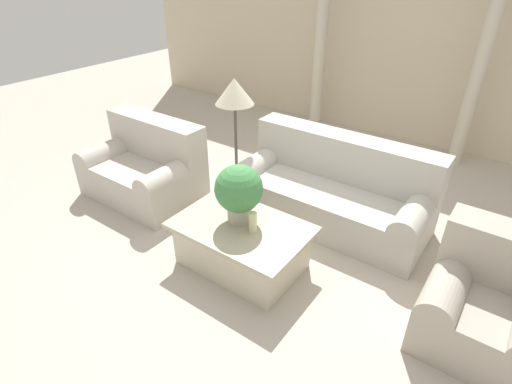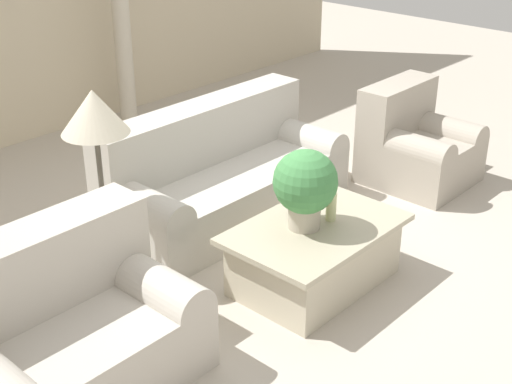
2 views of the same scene
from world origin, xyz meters
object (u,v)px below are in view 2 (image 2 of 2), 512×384
floor_lamp (95,119)px  coffee_table (315,254)px  potted_plant (305,185)px  armchair (416,144)px  sofa_long (222,175)px  loveseat (65,331)px

floor_lamp → coffee_table: bearing=-49.9°
coffee_table → potted_plant: size_ratio=2.20×
coffee_table → potted_plant: bearing=139.1°
armchair → coffee_table: bearing=-168.3°
potted_plant → floor_lamp: (-0.85, 1.04, 0.43)m
sofa_long → potted_plant: size_ratio=3.77×
sofa_long → armchair: sofa_long is taller
potted_plant → coffee_table: bearing=-40.9°
loveseat → potted_plant: bearing=-10.9°
potted_plant → armchair: 2.10m
armchair → loveseat: bearing=-179.5°
armchair → floor_lamp: bearing=166.7°
floor_lamp → armchair: 3.08m
sofa_long → potted_plant: 1.28m
coffee_table → armchair: bearing=11.7°
coffee_table → sofa_long: bearing=75.3°
loveseat → coffee_table: loveseat is taller
loveseat → armchair: 3.70m
coffee_table → potted_plant: potted_plant is taller
armchair → potted_plant: bearing=-170.1°
floor_lamp → armchair: bearing=-13.3°
sofa_long → coffee_table: size_ratio=1.72×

